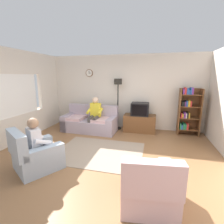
{
  "coord_description": "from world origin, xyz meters",
  "views": [
    {
      "loc": [
        1.07,
        -3.48,
        1.95
      ],
      "look_at": [
        -0.06,
        0.96,
        0.94
      ],
      "focal_mm": 26.49,
      "sensor_mm": 36.0,
      "label": 1
    }
  ],
  "objects": [
    {
      "name": "tv_stand",
      "position": [
        0.62,
        2.25,
        0.3
      ],
      "size": [
        1.1,
        0.56,
        0.59
      ],
      "color": "brown",
      "rests_on": "ground_plane"
    },
    {
      "name": "ground_plane",
      "position": [
        0.0,
        0.0,
        0.0
      ],
      "size": [
        12.0,
        12.0,
        0.0
      ],
      "primitive_type": "plane",
      "color": "#8C603D"
    },
    {
      "name": "floor_lamp",
      "position": [
        -0.19,
        2.35,
        1.45
      ],
      "size": [
        0.28,
        0.28,
        1.85
      ],
      "color": "black",
      "rests_on": "ground_plane"
    },
    {
      "name": "tv",
      "position": [
        0.62,
        2.23,
        0.81
      ],
      "size": [
        0.6,
        0.49,
        0.44
      ],
      "color": "black",
      "rests_on": "tv_stand"
    },
    {
      "name": "area_rug",
      "position": [
        -0.22,
        0.29,
        0.01
      ],
      "size": [
        2.2,
        1.7,
        0.01
      ],
      "primitive_type": "cube",
      "color": "gray",
      "rests_on": "ground_plane"
    },
    {
      "name": "back_wall_assembly",
      "position": [
        -0.0,
        2.66,
        1.35
      ],
      "size": [
        6.2,
        0.17,
        2.7
      ],
      "color": "silver",
      "rests_on": "ground_plane"
    },
    {
      "name": "left_wall_assembly",
      "position": [
        -2.86,
        0.03,
        1.34
      ],
      "size": [
        0.12,
        5.8,
        2.7
      ],
      "color": "silver",
      "rests_on": "ground_plane"
    },
    {
      "name": "couch",
      "position": [
        -1.11,
        1.87,
        0.31
      ],
      "size": [
        1.93,
        0.94,
        0.9
      ],
      "color": "#A899A8",
      "rests_on": "ground_plane"
    },
    {
      "name": "armchair_near_bookshelf",
      "position": [
        1.07,
        -1.2,
        0.29
      ],
      "size": [
        0.91,
        0.97,
        0.9
      ],
      "color": "beige",
      "rests_on": "ground_plane"
    },
    {
      "name": "armchair_near_window",
      "position": [
        -1.28,
        -0.77,
        0.29
      ],
      "size": [
        1.15,
        1.17,
        0.9
      ],
      "color": "#9EADBC",
      "rests_on": "ground_plane"
    },
    {
      "name": "person_in_left_armchair",
      "position": [
        -1.23,
        -0.69,
        0.6
      ],
      "size": [
        0.61,
        0.64,
        1.12
      ],
      "color": "silver",
      "rests_on": "ground_plane"
    },
    {
      "name": "bookshelf",
      "position": [
        2.18,
        2.32,
        0.83
      ],
      "size": [
        0.68,
        0.36,
        1.58
      ],
      "color": "brown",
      "rests_on": "ground_plane"
    },
    {
      "name": "person_on_couch",
      "position": [
        -0.89,
        1.76,
        0.7
      ],
      "size": [
        0.52,
        0.55,
        1.24
      ],
      "color": "yellow",
      "rests_on": "ground_plane"
    }
  ]
}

